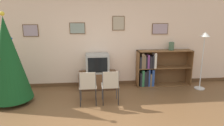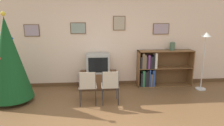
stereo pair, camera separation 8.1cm
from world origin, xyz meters
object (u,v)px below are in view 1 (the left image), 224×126
Objects in this scene: christmas_tree at (8,59)px; folding_chair_right at (110,85)px; television at (97,63)px; folding_chair_left at (88,86)px; tv_console at (98,80)px; standing_lamp at (204,46)px; vase at (171,46)px; bookshelf at (154,69)px.

christmas_tree is 2.44m from folding_chair_right.
television is 0.78× the size of folding_chair_left.
tv_console is at bearing 20.08° from christmas_tree.
standing_lamp is (2.90, -0.35, 0.50)m from television.
standing_lamp is (2.64, 0.73, 0.77)m from folding_chair_right.
standing_lamp reaches higher than vase.
tv_console is at bearing -176.87° from vase.
vase is at bearing 11.68° from christmas_tree.
vase is 0.87m from standing_lamp.
folding_chair_right is 2.85m from standing_lamp.
folding_chair_right is 1.83m from bookshelf.
christmas_tree reaches higher than television.
tv_console is 1.30× the size of folding_chair_right.
bookshelf is at bearing -175.02° from vase.
folding_chair_left is at bearing -103.51° from tv_console.
tv_console is 2.38m from vase.
tv_console is 3.09m from standing_lamp.
television is 0.78× the size of folding_chair_right.
folding_chair_left is 0.52m from folding_chair_right.
television is 0.40× the size of standing_lamp.
christmas_tree is 2.61× the size of folding_chair_left.
folding_chair_left is (-0.26, -1.09, 0.23)m from tv_console.
folding_chair_left is 1.00× the size of folding_chair_right.
television is 1.69m from bookshelf.
vase reaches higher than bookshelf.
standing_lamp is at bearing 13.06° from folding_chair_left.
christmas_tree reaches higher than tv_console.
folding_chair_left reaches higher than tv_console.
standing_lamp reaches higher than bookshelf.
television is 1.15m from folding_chair_right.
standing_lamp reaches higher than folding_chair_right.
folding_chair_right is at bearing -76.46° from television.
christmas_tree reaches higher than folding_chair_right.
standing_lamp is at bearing -33.01° from vase.
bookshelf is at bearing 160.80° from standing_lamp.
television is (0.00, -0.00, 0.50)m from tv_console.
standing_lamp is at bearing 4.69° from christmas_tree.
television is 2.23m from vase.
standing_lamp reaches higher than tv_console.
tv_console is 0.66× the size of bookshelf.
vase is (2.18, 0.12, 0.94)m from tv_console.
bookshelf is 6.82× the size of vase.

